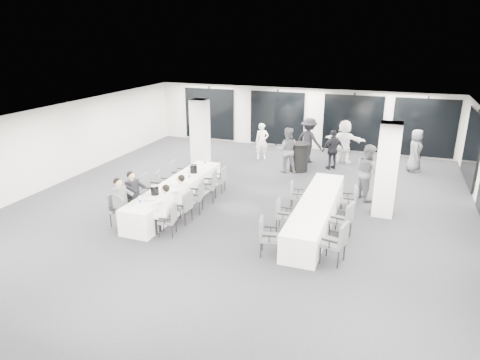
% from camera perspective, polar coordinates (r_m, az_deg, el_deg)
% --- Properties ---
extents(room, '(14.04, 16.04, 2.84)m').
position_cam_1_polar(room, '(13.68, 5.04, 2.85)').
color(room, '#252429').
rests_on(room, ground).
extents(column_left, '(0.60, 0.60, 2.80)m').
position_cam_1_polar(column_left, '(16.81, -5.33, 5.94)').
color(column_left, silver).
rests_on(column_left, floor).
extents(column_right, '(0.60, 0.60, 2.80)m').
position_cam_1_polar(column_right, '(13.16, 18.98, 1.27)').
color(column_right, silver).
rests_on(column_right, floor).
extents(banquet_table_main, '(0.90, 5.00, 0.75)m').
position_cam_1_polar(banquet_table_main, '(13.59, -8.45, -1.90)').
color(banquet_table_main, silver).
rests_on(banquet_table_main, floor).
extents(banquet_table_side, '(0.90, 5.00, 0.75)m').
position_cam_1_polar(banquet_table_side, '(12.27, 10.09, -4.33)').
color(banquet_table_side, silver).
rests_on(banquet_table_side, floor).
extents(cocktail_table, '(0.80, 0.80, 1.12)m').
position_cam_1_polar(cocktail_table, '(16.97, 7.87, 3.06)').
color(cocktail_table, black).
rests_on(cocktail_table, floor).
extents(chair_main_left_near, '(0.57, 0.60, 0.95)m').
position_cam_1_polar(chair_main_left_near, '(12.47, -15.95, -3.59)').
color(chair_main_left_near, '#494C50').
rests_on(chair_main_left_near, floor).
extents(chair_main_left_second, '(0.55, 0.59, 0.98)m').
position_cam_1_polar(chair_main_left_second, '(12.92, -14.45, -2.55)').
color(chair_main_left_second, '#494C50').
rests_on(chair_main_left_second, floor).
extents(chair_main_left_mid, '(0.54, 0.59, 1.00)m').
position_cam_1_polar(chair_main_left_mid, '(13.75, -11.98, -0.99)').
color(chair_main_left_mid, '#494C50').
rests_on(chair_main_left_mid, floor).
extents(chair_main_left_fourth, '(0.53, 0.56, 0.87)m').
position_cam_1_polar(chair_main_left_fourth, '(14.36, -10.39, -0.33)').
color(chair_main_left_fourth, '#494C50').
rests_on(chair_main_left_fourth, floor).
extents(chair_main_left_far, '(0.49, 0.54, 0.92)m').
position_cam_1_polar(chair_main_left_far, '(15.23, -8.43, 1.02)').
color(chair_main_left_far, '#494C50').
rests_on(chair_main_left_far, floor).
extents(chair_main_right_near, '(0.51, 0.54, 0.87)m').
position_cam_1_polar(chair_main_right_near, '(11.61, -9.33, -5.03)').
color(chair_main_right_near, '#494C50').
rests_on(chair_main_right_near, floor).
extents(chair_main_right_second, '(0.50, 0.55, 0.94)m').
position_cam_1_polar(chair_main_right_second, '(12.28, -7.40, -3.37)').
color(chair_main_right_second, '#494C50').
rests_on(chair_main_right_second, floor).
extents(chair_main_right_mid, '(0.60, 0.63, 1.00)m').
position_cam_1_polar(chair_main_right_mid, '(12.93, -5.78, -1.95)').
color(chair_main_right_mid, '#494C50').
rests_on(chair_main_right_mid, floor).
extents(chair_main_right_fourth, '(0.60, 0.64, 1.01)m').
position_cam_1_polar(chair_main_right_fourth, '(13.79, -3.98, -0.53)').
color(chair_main_right_fourth, '#494C50').
rests_on(chair_main_right_fourth, floor).
extents(chair_main_right_far, '(0.48, 0.52, 0.87)m').
position_cam_1_polar(chair_main_right_far, '(14.56, -2.66, 0.24)').
color(chair_main_right_far, '#494C50').
rests_on(chair_main_right_far, floor).
extents(chair_side_left_near, '(0.56, 0.60, 0.95)m').
position_cam_1_polar(chair_side_left_near, '(10.50, 3.56, -7.22)').
color(chair_side_left_near, '#494C50').
rests_on(chair_side_left_near, floor).
extents(chair_side_left_mid, '(0.46, 0.51, 0.88)m').
position_cam_1_polar(chair_side_left_mid, '(11.81, 5.63, -4.40)').
color(chair_side_left_mid, '#494C50').
rests_on(chair_side_left_mid, floor).
extents(chair_side_left_far, '(0.49, 0.53, 0.86)m').
position_cam_1_polar(chair_side_left_far, '(13.28, 7.40, -1.81)').
color(chair_side_left_far, '#494C50').
rests_on(chair_side_left_far, floor).
extents(chair_side_right_near, '(0.62, 0.65, 1.04)m').
position_cam_1_polar(chair_side_right_near, '(10.32, 12.81, -7.86)').
color(chair_side_right_near, '#494C50').
rests_on(chair_side_right_near, floor).
extents(chair_side_right_mid, '(0.62, 0.64, 1.00)m').
position_cam_1_polar(chair_side_right_mid, '(11.57, 13.71, -5.00)').
color(chair_side_right_mid, '#494C50').
rests_on(chair_side_right_mid, floor).
extents(chair_side_right_far, '(0.50, 0.54, 0.87)m').
position_cam_1_polar(chair_side_right_far, '(13.20, 14.54, -2.40)').
color(chair_side_right_far, '#494C50').
rests_on(chair_side_right_far, floor).
extents(seated_guest_a, '(0.50, 0.38, 1.44)m').
position_cam_1_polar(seated_guest_a, '(12.26, -15.49, -2.55)').
color(seated_guest_a, '#57595F').
rests_on(seated_guest_a, floor).
extents(seated_guest_b, '(0.50, 0.38, 1.44)m').
position_cam_1_polar(seated_guest_b, '(12.74, -13.89, -1.59)').
color(seated_guest_b, black).
rests_on(seated_guest_b, floor).
extents(seated_guest_c, '(0.50, 0.38, 1.44)m').
position_cam_1_polar(seated_guest_c, '(11.55, -10.14, -3.49)').
color(seated_guest_c, white).
rests_on(seated_guest_c, floor).
extents(seated_guest_d, '(0.50, 0.38, 1.44)m').
position_cam_1_polar(seated_guest_d, '(12.25, -8.13, -2.04)').
color(seated_guest_d, white).
rests_on(seated_guest_d, floor).
extents(standing_guest_a, '(0.80, 0.74, 1.75)m').
position_cam_1_polar(standing_guest_a, '(18.45, 2.96, 5.50)').
color(standing_guest_a, white).
rests_on(standing_guest_a, floor).
extents(standing_guest_b, '(1.07, 0.79, 2.00)m').
position_cam_1_polar(standing_guest_b, '(16.67, 6.31, 4.38)').
color(standing_guest_b, '#57595F').
rests_on(standing_guest_b, floor).
extents(standing_guest_c, '(1.54, 1.19, 2.13)m').
position_cam_1_polar(standing_guest_c, '(18.13, 9.17, 5.65)').
color(standing_guest_c, black).
rests_on(standing_guest_c, floor).
extents(standing_guest_d, '(1.21, 1.12, 1.81)m').
position_cam_1_polar(standing_guest_d, '(17.34, 12.30, 4.30)').
color(standing_guest_d, black).
rests_on(standing_guest_d, floor).
extents(standing_guest_e, '(0.58, 0.93, 1.89)m').
position_cam_1_polar(standing_guest_e, '(18.05, 22.40, 3.99)').
color(standing_guest_e, '#57595F').
rests_on(standing_guest_e, floor).
extents(standing_guest_f, '(1.95, 0.89, 2.06)m').
position_cam_1_polar(standing_guest_f, '(18.32, 13.74, 5.37)').
color(standing_guest_f, white).
rests_on(standing_guest_f, floor).
extents(standing_guest_g, '(0.93, 0.93, 2.00)m').
position_cam_1_polar(standing_guest_g, '(18.31, -6.01, 5.70)').
color(standing_guest_g, '#57595F').
rests_on(standing_guest_g, floor).
extents(standing_guest_h, '(1.05, 1.17, 2.07)m').
position_cam_1_polar(standing_guest_h, '(14.42, 16.73, 1.49)').
color(standing_guest_h, '#57595F').
rests_on(standing_guest_h, floor).
extents(ice_bucket_near, '(0.24, 0.24, 0.27)m').
position_cam_1_polar(ice_bucket_near, '(12.57, -11.29, -1.33)').
color(ice_bucket_near, black).
rests_on(ice_bucket_near, banquet_table_main).
extents(ice_bucket_far, '(0.24, 0.24, 0.28)m').
position_cam_1_polar(ice_bucket_far, '(14.34, -6.21, 1.49)').
color(ice_bucket_far, black).
rests_on(ice_bucket_far, banquet_table_main).
extents(water_bottle_a, '(0.08, 0.08, 0.24)m').
position_cam_1_polar(water_bottle_a, '(11.96, -13.18, -2.62)').
color(water_bottle_a, silver).
rests_on(water_bottle_a, banquet_table_main).
extents(water_bottle_b, '(0.07, 0.07, 0.21)m').
position_cam_1_polar(water_bottle_b, '(13.79, -6.79, 0.61)').
color(water_bottle_b, silver).
rests_on(water_bottle_b, banquet_table_main).
extents(water_bottle_c, '(0.07, 0.07, 0.22)m').
position_cam_1_polar(water_bottle_c, '(15.21, -4.68, 2.47)').
color(water_bottle_c, silver).
rests_on(water_bottle_c, banquet_table_main).
extents(plate_a, '(0.20, 0.20, 0.03)m').
position_cam_1_polar(plate_a, '(12.16, -12.42, -2.74)').
color(plate_a, white).
rests_on(plate_a, banquet_table_main).
extents(plate_b, '(0.19, 0.19, 0.03)m').
position_cam_1_polar(plate_b, '(12.15, -11.70, -2.71)').
color(plate_b, white).
rests_on(plate_b, banquet_table_main).
extents(plate_c, '(0.18, 0.18, 0.03)m').
position_cam_1_polar(plate_c, '(13.22, -9.27, -0.75)').
color(plate_c, white).
rests_on(plate_c, banquet_table_main).
extents(wine_glass, '(0.08, 0.08, 0.21)m').
position_cam_1_polar(wine_glass, '(11.72, -11.83, -2.77)').
color(wine_glass, silver).
rests_on(wine_glass, banquet_table_main).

